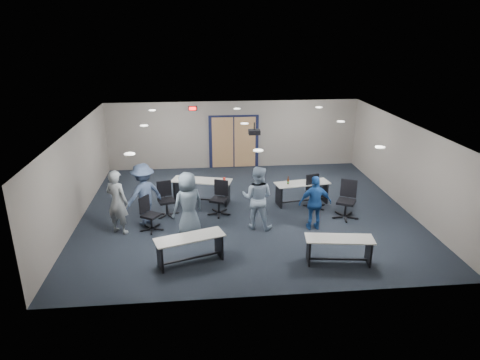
{
  "coord_description": "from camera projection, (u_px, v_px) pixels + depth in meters",
  "views": [
    {
      "loc": [
        -1.39,
        -12.19,
        5.44
      ],
      "look_at": [
        -0.22,
        -0.3,
        1.14
      ],
      "focal_mm": 32.0,
      "sensor_mm": 36.0,
      "label": 1
    }
  ],
  "objects": [
    {
      "name": "person_lightblue",
      "position": [
        257.0,
        198.0,
        11.99
      ],
      "size": [
        1.07,
        0.96,
        1.83
      ],
      "primitive_type": "imported",
      "rotation": [
        0.0,
        0.0,
        2.79
      ],
      "color": "#96ADC7",
      "rests_on": "floor"
    },
    {
      "name": "chair_loose_left",
      "position": [
        151.0,
        214.0,
        11.96
      ],
      "size": [
        0.85,
        0.85,
        0.98
      ],
      "primitive_type": null,
      "rotation": [
        0.0,
        0.0,
        0.99
      ],
      "color": "black",
      "rests_on": "floor"
    },
    {
      "name": "chair_back_d",
      "position": [
        315.0,
        192.0,
        13.46
      ],
      "size": [
        0.82,
        0.82,
        1.05
      ],
      "primitive_type": null,
      "rotation": [
        0.0,
        0.0,
        0.28
      ],
      "color": "black",
      "rests_on": "floor"
    },
    {
      "name": "ceiling",
      "position": [
        246.0,
        126.0,
        12.47
      ],
      "size": [
        10.0,
        9.0,
        0.04
      ],
      "primitive_type": "cube",
      "color": "white",
      "rests_on": "back_wall"
    },
    {
      "name": "ceiling_projector",
      "position": [
        254.0,
        132.0,
        13.06
      ],
      "size": [
        0.35,
        0.32,
        0.37
      ],
      "color": "black",
      "rests_on": "ceiling"
    },
    {
      "name": "person_plaid",
      "position": [
        188.0,
        205.0,
        11.54
      ],
      "size": [
        1.06,
        0.93,
        1.82
      ],
      "primitive_type": "imported",
      "rotation": [
        0.0,
        0.0,
        3.65
      ],
      "color": "#4E5D6B",
      "rests_on": "floor"
    },
    {
      "name": "chair_back_b",
      "position": [
        219.0,
        198.0,
        12.97
      ],
      "size": [
        0.86,
        0.86,
        1.04
      ],
      "primitive_type": null,
      "rotation": [
        0.0,
        0.0,
        -0.41
      ],
      "color": "black",
      "rests_on": "floor"
    },
    {
      "name": "ceiling_can_lights",
      "position": [
        245.0,
        125.0,
        12.71
      ],
      "size": [
        6.24,
        5.74,
        0.02
      ],
      "primitive_type": null,
      "color": "white",
      "rests_on": "ceiling"
    },
    {
      "name": "double_door",
      "position": [
        234.0,
        142.0,
        17.2
      ],
      "size": [
        2.0,
        0.07,
        2.2
      ],
      "color": "#101532",
      "rests_on": "back_wall"
    },
    {
      "name": "front_wall",
      "position": [
        271.0,
        239.0,
        8.71
      ],
      "size": [
        10.0,
        0.04,
        2.7
      ],
      "primitive_type": "cube",
      "color": "gray",
      "rests_on": "floor"
    },
    {
      "name": "exit_sign",
      "position": [
        193.0,
        108.0,
        16.57
      ],
      "size": [
        0.32,
        0.07,
        0.18
      ],
      "color": "black",
      "rests_on": "back_wall"
    },
    {
      "name": "person_back",
      "position": [
        144.0,
        194.0,
        12.22
      ],
      "size": [
        1.35,
        1.27,
        1.83
      ],
      "primitive_type": "imported",
      "rotation": [
        0.0,
        0.0,
        3.82
      ],
      "color": "#3B4C6B",
      "rests_on": "floor"
    },
    {
      "name": "right_wall",
      "position": [
        405.0,
        165.0,
        13.38
      ],
      "size": [
        0.04,
        9.0,
        2.7
      ],
      "primitive_type": "cube",
      "color": "gray",
      "rests_on": "floor"
    },
    {
      "name": "floor",
      "position": [
        246.0,
        211.0,
        13.38
      ],
      "size": [
        10.0,
        10.0,
        0.0
      ],
      "primitive_type": "plane",
      "color": "black",
      "rests_on": "ground"
    },
    {
      "name": "left_wall",
      "position": [
        76.0,
        175.0,
        12.46
      ],
      "size": [
        0.04,
        9.0,
        2.7
      ],
      "primitive_type": "cube",
      "color": "gray",
      "rests_on": "floor"
    },
    {
      "name": "person_gray",
      "position": [
        117.0,
        202.0,
        11.69
      ],
      "size": [
        0.8,
        0.7,
        1.83
      ],
      "primitive_type": "imported",
      "rotation": [
        0.0,
        0.0,
        2.65
      ],
      "color": "gray",
      "rests_on": "floor"
    },
    {
      "name": "table_back_right",
      "position": [
        302.0,
        189.0,
        13.79
      ],
      "size": [
        1.83,
        0.86,
        0.98
      ],
      "rotation": [
        0.0,
        0.0,
        0.16
      ],
      "color": "beige",
      "rests_on": "floor"
    },
    {
      "name": "back_wall",
      "position": [
        234.0,
        135.0,
        17.14
      ],
      "size": [
        10.0,
        0.04,
        2.7
      ],
      "primitive_type": "cube",
      "color": "gray",
      "rests_on": "floor"
    },
    {
      "name": "table_front_left",
      "position": [
        190.0,
        245.0,
        10.33
      ],
      "size": [
        1.77,
        1.06,
        0.68
      ],
      "rotation": [
        0.0,
        0.0,
        0.32
      ],
      "color": "beige",
      "rests_on": "floor"
    },
    {
      "name": "table_back_left",
      "position": [
        202.0,
        187.0,
        13.86
      ],
      "size": [
        2.02,
        1.12,
        0.9
      ],
      "rotation": [
        0.0,
        0.0,
        -0.27
      ],
      "color": "beige",
      "rests_on": "floor"
    },
    {
      "name": "chair_loose_right",
      "position": [
        346.0,
        200.0,
        12.7
      ],
      "size": [
        0.98,
        0.98,
        1.14
      ],
      "primitive_type": null,
      "rotation": [
        0.0,
        0.0,
        -0.51
      ],
      "color": "black",
      "rests_on": "floor"
    },
    {
      "name": "table_front_right",
      "position": [
        339.0,
        246.0,
        10.31
      ],
      "size": [
        1.69,
        0.76,
        0.66
      ],
      "rotation": [
        0.0,
        0.0,
        -0.14
      ],
      "color": "beige",
      "rests_on": "floor"
    },
    {
      "name": "chair_back_a",
      "position": [
        166.0,
        200.0,
        12.88
      ],
      "size": [
        0.82,
        0.82,
        1.05
      ],
      "primitive_type": null,
      "rotation": [
        0.0,
        0.0,
        0.28
      ],
      "color": "black",
      "rests_on": "floor"
    },
    {
      "name": "person_navy",
      "position": [
        315.0,
        203.0,
        11.96
      ],
      "size": [
        0.93,
        0.39,
        1.58
      ],
      "primitive_type": "imported",
      "rotation": [
        0.0,
        0.0,
        3.15
      ],
      "color": "navy",
      "rests_on": "floor"
    }
  ]
}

